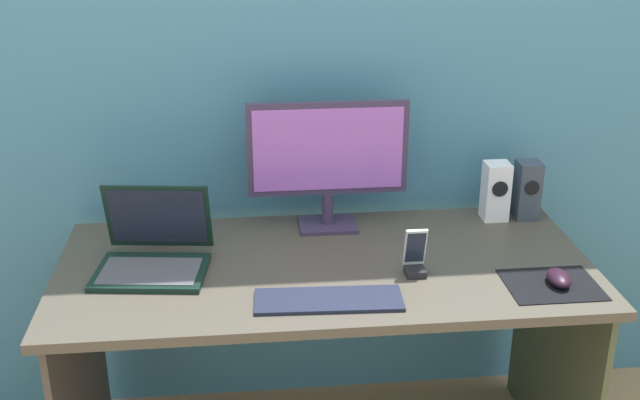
% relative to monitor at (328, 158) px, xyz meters
% --- Properties ---
extents(wall_back, '(6.00, 0.04, 2.50)m').
position_rel_monitor_xyz_m(wall_back, '(-0.04, 0.17, 0.30)').
color(wall_back, teal).
rests_on(wall_back, ground_plane).
extents(desk, '(1.52, 0.70, 0.72)m').
position_rel_monitor_xyz_m(desk, '(-0.04, -0.25, -0.37)').
color(desk, '#463F35').
rests_on(desk, ground_plane).
extents(monitor, '(0.49, 0.14, 0.41)m').
position_rel_monitor_xyz_m(monitor, '(0.00, 0.00, 0.00)').
color(monitor, '#3A2C48').
rests_on(monitor, desk).
extents(speaker_right, '(0.07, 0.08, 0.19)m').
position_rel_monitor_xyz_m(speaker_right, '(0.64, 0.01, -0.14)').
color(speaker_right, '#363F4D').
rests_on(speaker_right, desk).
extents(speaker_near_monitor, '(0.08, 0.08, 0.19)m').
position_rel_monitor_xyz_m(speaker_near_monitor, '(0.54, 0.01, -0.13)').
color(speaker_near_monitor, white).
rests_on(speaker_near_monitor, desk).
extents(laptop, '(0.33, 0.31, 0.22)m').
position_rel_monitor_xyz_m(laptop, '(-0.52, -0.23, -0.18)').
color(laptop, black).
rests_on(laptop, desk).
extents(fishbowl, '(0.15, 0.15, 0.15)m').
position_rel_monitor_xyz_m(fishbowl, '(-0.51, -0.01, -0.16)').
color(fishbowl, silver).
rests_on(fishbowl, desk).
extents(keyboard_external, '(0.39, 0.15, 0.01)m').
position_rel_monitor_xyz_m(keyboard_external, '(-0.05, -0.47, -0.22)').
color(keyboard_external, '#1B1F31').
rests_on(keyboard_external, desk).
extents(mousepad, '(0.25, 0.20, 0.00)m').
position_rel_monitor_xyz_m(mousepad, '(0.56, -0.44, -0.23)').
color(mousepad, black).
rests_on(mousepad, desk).
extents(mouse, '(0.07, 0.10, 0.04)m').
position_rel_monitor_xyz_m(mouse, '(0.58, -0.44, -0.21)').
color(mouse, black).
rests_on(mouse, mousepad).
extents(phone_in_dock, '(0.06, 0.06, 0.14)m').
position_rel_monitor_xyz_m(phone_in_dock, '(0.21, -0.34, -0.18)').
color(phone_in_dock, black).
rests_on(phone_in_dock, desk).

